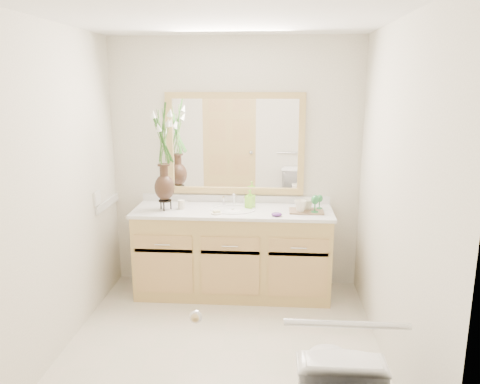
# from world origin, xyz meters

# --- Properties ---
(floor) EXTENTS (2.60, 2.60, 0.00)m
(floor) POSITION_xyz_m (0.00, 0.00, 0.00)
(floor) COLOR beige
(floor) RESTS_ON ground
(ceiling) EXTENTS (2.40, 2.60, 0.02)m
(ceiling) POSITION_xyz_m (0.00, 0.00, 2.40)
(ceiling) COLOR white
(ceiling) RESTS_ON wall_back
(wall_back) EXTENTS (2.40, 0.02, 2.40)m
(wall_back) POSITION_xyz_m (0.00, 1.30, 1.20)
(wall_back) COLOR silver
(wall_back) RESTS_ON floor
(wall_front) EXTENTS (2.40, 0.02, 2.40)m
(wall_front) POSITION_xyz_m (0.00, -1.30, 1.20)
(wall_front) COLOR silver
(wall_front) RESTS_ON floor
(wall_left) EXTENTS (0.02, 2.60, 2.40)m
(wall_left) POSITION_xyz_m (-1.20, 0.00, 1.20)
(wall_left) COLOR silver
(wall_left) RESTS_ON floor
(wall_right) EXTENTS (0.02, 2.60, 2.40)m
(wall_right) POSITION_xyz_m (1.20, 0.00, 1.20)
(wall_right) COLOR silver
(wall_right) RESTS_ON floor
(vanity) EXTENTS (1.80, 0.55, 0.80)m
(vanity) POSITION_xyz_m (0.00, 1.01, 0.40)
(vanity) COLOR tan
(vanity) RESTS_ON floor
(counter) EXTENTS (1.84, 0.57, 0.03)m
(counter) POSITION_xyz_m (0.00, 1.01, 0.82)
(counter) COLOR silver
(counter) RESTS_ON vanity
(sink) EXTENTS (0.38, 0.34, 0.23)m
(sink) POSITION_xyz_m (0.00, 1.00, 0.78)
(sink) COLOR white
(sink) RESTS_ON counter
(mirror) EXTENTS (1.32, 0.04, 0.97)m
(mirror) POSITION_xyz_m (0.00, 1.28, 1.41)
(mirror) COLOR white
(mirror) RESTS_ON wall_back
(switch_plate) EXTENTS (0.02, 0.12, 0.12)m
(switch_plate) POSITION_xyz_m (-1.19, 0.76, 0.98)
(switch_plate) COLOR white
(switch_plate) RESTS_ON wall_left
(door) EXTENTS (0.80, 0.03, 2.00)m
(door) POSITION_xyz_m (-0.30, -1.29, 1.00)
(door) COLOR tan
(door) RESTS_ON floor
(grab_bar) EXTENTS (0.55, 0.03, 0.03)m
(grab_bar) POSITION_xyz_m (0.70, -1.27, 0.95)
(grab_bar) COLOR silver
(grab_bar) RESTS_ON wall_front
(flower_vase) EXTENTS (0.22, 0.22, 0.88)m
(flower_vase) POSITION_xyz_m (-0.62, 0.96, 1.43)
(flower_vase) COLOR black
(flower_vase) RESTS_ON counter
(tumbler) EXTENTS (0.06, 0.06, 0.08)m
(tumbler) POSITION_xyz_m (-0.48, 1.00, 0.87)
(tumbler) COLOR beige
(tumbler) RESTS_ON counter
(soap_dish) EXTENTS (0.10, 0.10, 0.03)m
(soap_dish) POSITION_xyz_m (-0.13, 0.86, 0.84)
(soap_dish) COLOR beige
(soap_dish) RESTS_ON counter
(soap_bottle) EXTENTS (0.09, 0.09, 0.15)m
(soap_bottle) POSITION_xyz_m (0.16, 1.10, 0.91)
(soap_bottle) COLOR #85DE34
(soap_bottle) RESTS_ON counter
(purple_dish) EXTENTS (0.11, 0.10, 0.03)m
(purple_dish) POSITION_xyz_m (0.40, 0.82, 0.85)
(purple_dish) COLOR #4F246E
(purple_dish) RESTS_ON counter
(tray) EXTENTS (0.31, 0.21, 0.02)m
(tray) POSITION_xyz_m (0.67, 0.98, 0.84)
(tray) COLOR brown
(tray) RESTS_ON counter
(mug_left) EXTENTS (0.13, 0.12, 0.11)m
(mug_left) POSITION_xyz_m (0.62, 0.94, 0.90)
(mug_left) COLOR beige
(mug_left) RESTS_ON tray
(mug_right) EXTENTS (0.13, 0.13, 0.10)m
(mug_right) POSITION_xyz_m (0.69, 1.02, 0.90)
(mug_right) COLOR beige
(mug_right) RESTS_ON tray
(goblet_front) EXTENTS (0.07, 0.07, 0.16)m
(goblet_front) POSITION_xyz_m (0.75, 0.92, 0.95)
(goblet_front) COLOR #277639
(goblet_front) RESTS_ON tray
(goblet_back) EXTENTS (0.06, 0.06, 0.13)m
(goblet_back) POSITION_xyz_m (0.80, 1.05, 0.93)
(goblet_back) COLOR #277639
(goblet_back) RESTS_ON tray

